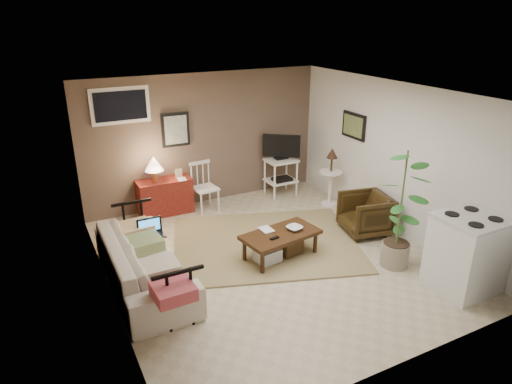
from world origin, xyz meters
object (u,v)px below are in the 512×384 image
armchair (366,212)px  potted_plant (401,206)px  side_table (331,170)px  stove (467,253)px  spindle_chair (205,188)px  tv_stand (281,164)px  sofa (143,255)px  red_console (164,193)px  coffee_table (280,243)px

armchair → potted_plant: size_ratio=0.42×
side_table → stove: side_table is taller
spindle_chair → stove: (2.05, -3.91, 0.10)m
side_table → tv_stand: bearing=122.4°
sofa → red_console: size_ratio=2.05×
red_console → armchair: red_console is taller
red_console → potted_plant: bearing=-53.9°
sofa → tv_stand: tv_stand is taller
potted_plant → stove: size_ratio=1.68×
tv_stand → stove: 3.96m
side_table → armchair: bearing=-98.5°
coffee_table → spindle_chair: (-0.33, 2.15, 0.18)m
armchair → tv_stand: bearing=-158.0°
spindle_chair → potted_plant: potted_plant is taller
tv_stand → armchair: 2.14m
coffee_table → sofa: (-1.93, 0.22, 0.20)m
potted_plant → spindle_chair: bearing=118.5°
side_table → potted_plant: (-0.48, -2.23, 0.24)m
red_console → stove: bearing=-56.1°
red_console → armchair: (2.67, -2.25, -0.01)m
side_table → stove: (-0.10, -3.06, -0.17)m
tv_stand → side_table: 1.03m
coffee_table → side_table: 2.28m
red_console → tv_stand: (2.30, -0.17, 0.26)m
tv_stand → stove: (0.45, -3.93, -0.13)m
tv_stand → armchair: size_ratio=1.66×
potted_plant → tv_stand: bearing=91.4°
coffee_table → side_table: size_ratio=1.09×
sofa → red_console: (0.90, 2.11, -0.06)m
sofa → armchair: sofa is taller
coffee_table → spindle_chair: size_ratio=1.36×
coffee_table → sofa: size_ratio=0.54×
stove → potted_plant: bearing=114.4°
coffee_table → armchair: (1.64, 0.08, 0.13)m
potted_plant → side_table: bearing=78.0°
coffee_table → stove: 2.48m
spindle_chair → armchair: spindle_chair is taller
side_table → potted_plant: size_ratio=0.63×
sofa → potted_plant: size_ratio=1.30×
tv_stand → stove: bearing=-83.4°
tv_stand → armchair: (0.37, -2.09, -0.28)m
spindle_chair → stove: stove is taller
spindle_chair → stove: 4.41m
sofa → armchair: 3.57m
armchair → potted_plant: 1.19m
coffee_table → potted_plant: potted_plant is taller
armchair → stove: size_ratio=0.71×
coffee_table → stove: bearing=-45.6°
coffee_table → armchair: armchair is taller
red_console → spindle_chair: size_ratio=1.23×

